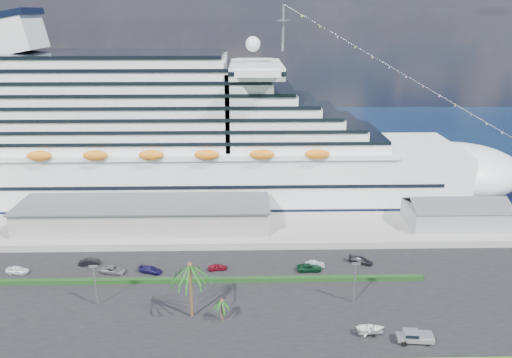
{
  "coord_description": "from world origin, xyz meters",
  "views": [
    {
      "loc": [
        -0.18,
        -73.37,
        52.12
      ],
      "look_at": [
        2.08,
        30.0,
        17.38
      ],
      "focal_mm": 35.0,
      "sensor_mm": 36.0,
      "label": 1
    }
  ],
  "objects_px": {
    "parked_car_3": "(151,270)",
    "boat_trailer": "(371,329)",
    "cruise_ship": "(170,144)",
    "pickup_truck": "(414,336)"
  },
  "relations": [
    {
      "from": "parked_car_3",
      "to": "boat_trailer",
      "type": "distance_m",
      "value": 46.54
    },
    {
      "from": "cruise_ship",
      "to": "boat_trailer",
      "type": "relative_size",
      "value": 34.01
    },
    {
      "from": "cruise_ship",
      "to": "boat_trailer",
      "type": "distance_m",
      "value": 79.85
    },
    {
      "from": "boat_trailer",
      "to": "parked_car_3",
      "type": "bearing_deg",
      "value": 151.93
    },
    {
      "from": "cruise_ship",
      "to": "parked_car_3",
      "type": "relative_size",
      "value": 39.12
    },
    {
      "from": "parked_car_3",
      "to": "pickup_truck",
      "type": "height_order",
      "value": "pickup_truck"
    },
    {
      "from": "cruise_ship",
      "to": "pickup_truck",
      "type": "distance_m",
      "value": 85.43
    },
    {
      "from": "parked_car_3",
      "to": "boat_trailer",
      "type": "xyz_separation_m",
      "value": [
        41.07,
        -21.9,
        0.35
      ]
    },
    {
      "from": "cruise_ship",
      "to": "pickup_truck",
      "type": "xyz_separation_m",
      "value": [
        49.08,
        -68.21,
        -15.42
      ]
    },
    {
      "from": "cruise_ship",
      "to": "parked_car_3",
      "type": "xyz_separation_m",
      "value": [
        1.28,
        -43.99,
        -15.87
      ]
    }
  ]
}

